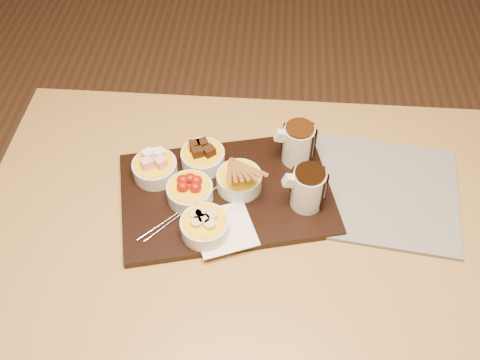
# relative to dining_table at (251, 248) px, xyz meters

# --- Properties ---
(ground) EXTENTS (5.00, 5.00, 0.00)m
(ground) POSITION_rel_dining_table_xyz_m (0.00, 0.00, -0.65)
(ground) COLOR brown
(ground) RESTS_ON ground
(dining_table) EXTENTS (1.20, 0.80, 0.75)m
(dining_table) POSITION_rel_dining_table_xyz_m (0.00, 0.00, 0.00)
(dining_table) COLOR #AE8240
(dining_table) RESTS_ON ground
(serving_board) EXTENTS (0.52, 0.40, 0.02)m
(serving_board) POSITION_rel_dining_table_xyz_m (-0.06, 0.07, 0.11)
(serving_board) COLOR black
(serving_board) RESTS_ON dining_table
(napkin) EXTENTS (0.16, 0.16, 0.00)m
(napkin) POSITION_rel_dining_table_xyz_m (-0.06, -0.03, 0.12)
(napkin) COLOR white
(napkin) RESTS_ON serving_board
(bowl_marshmallows) EXTENTS (0.10, 0.10, 0.04)m
(bowl_marshmallows) POSITION_rel_dining_table_xyz_m (-0.22, 0.11, 0.14)
(bowl_marshmallows) COLOR silver
(bowl_marshmallows) RESTS_ON serving_board
(bowl_cake) EXTENTS (0.10, 0.10, 0.04)m
(bowl_cake) POSITION_rel_dining_table_xyz_m (-0.12, 0.15, 0.14)
(bowl_cake) COLOR silver
(bowl_cake) RESTS_ON serving_board
(bowl_strawberries) EXTENTS (0.10, 0.10, 0.04)m
(bowl_strawberries) POSITION_rel_dining_table_xyz_m (-0.14, 0.04, 0.14)
(bowl_strawberries) COLOR silver
(bowl_strawberries) RESTS_ON serving_board
(bowl_biscotti) EXTENTS (0.10, 0.10, 0.04)m
(bowl_biscotti) POSITION_rel_dining_table_xyz_m (-0.03, 0.09, 0.14)
(bowl_biscotti) COLOR silver
(bowl_biscotti) RESTS_ON serving_board
(bowl_bananas) EXTENTS (0.10, 0.10, 0.04)m
(bowl_bananas) POSITION_rel_dining_table_xyz_m (-0.09, -0.04, 0.14)
(bowl_bananas) COLOR silver
(bowl_bananas) RESTS_ON serving_board
(pitcher_dark_chocolate) EXTENTS (0.08, 0.08, 0.10)m
(pitcher_dark_chocolate) POSITION_rel_dining_table_xyz_m (0.11, 0.05, 0.16)
(pitcher_dark_chocolate) COLOR silver
(pitcher_dark_chocolate) RESTS_ON serving_board
(pitcher_milk_chocolate) EXTENTS (0.08, 0.08, 0.10)m
(pitcher_milk_chocolate) POSITION_rel_dining_table_xyz_m (0.09, 0.18, 0.16)
(pitcher_milk_chocolate) COLOR silver
(pitcher_milk_chocolate) RESTS_ON serving_board
(fondue_skewers) EXTENTS (0.21, 0.20, 0.01)m
(fondue_skewers) POSITION_rel_dining_table_xyz_m (-0.14, 0.02, 0.12)
(fondue_skewers) COLOR silver
(fondue_skewers) RESTS_ON serving_board
(newspaper) EXTENTS (0.41, 0.35, 0.01)m
(newspaper) POSITION_rel_dining_table_xyz_m (0.26, 0.11, 0.10)
(newspaper) COLOR beige
(newspaper) RESTS_ON dining_table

